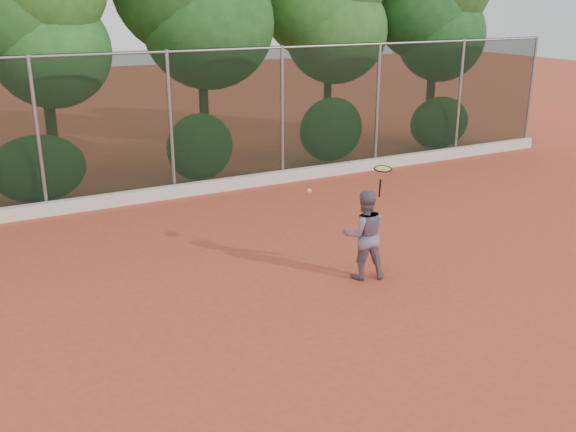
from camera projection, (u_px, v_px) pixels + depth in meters
name	position (u px, v px, depth m)	size (l,w,h in m)	color
ground	(318.00, 310.00, 9.99)	(80.00, 80.00, 0.00)	#C0492D
concrete_curb	(177.00, 191.00, 15.66)	(24.00, 0.20, 0.30)	silver
tennis_player	(364.00, 234.00, 10.94)	(0.77, 0.60, 1.58)	slate
chainlink_fence	(171.00, 120.00, 15.26)	(24.09, 0.09, 3.50)	black
foliage_backdrop	(118.00, 8.00, 15.86)	(23.70, 3.63, 7.55)	#3B2316
tennis_racket	(383.00, 171.00, 10.63)	(0.39, 0.39, 0.54)	black
tennis_ball_in_flight	(309.00, 191.00, 9.76)	(0.07, 0.07, 0.07)	#CBEB35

